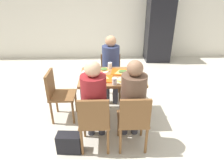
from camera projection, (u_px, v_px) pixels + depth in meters
ground_plane at (112, 117)px, 3.35m from camera, size 10.00×10.00×0.02m
back_wall at (108, 11)px, 5.62m from camera, size 10.00×0.10×2.80m
main_table at (112, 83)px, 3.06m from camera, size 1.00×0.72×0.78m
chair_near_left at (94, 120)px, 2.45m from camera, size 0.40×0.40×0.85m
chair_near_right at (133, 119)px, 2.47m from camera, size 0.40×0.40×0.85m
chair_far_side at (111, 73)px, 3.80m from camera, size 0.40×0.40×0.85m
chair_left_end at (57, 92)px, 3.11m from camera, size 0.40×0.40×0.85m
person_in_red at (94, 98)px, 2.47m from camera, size 0.32×0.42×1.26m
person_in_brown_jacket at (133, 97)px, 2.49m from camera, size 0.32×0.42×1.26m
person_far_side at (111, 64)px, 3.57m from camera, size 0.32×0.42×1.26m
tray_red_near at (101, 79)px, 2.89m from camera, size 0.38×0.28×0.02m
tray_red_far at (123, 72)px, 3.11m from camera, size 0.39×0.31×0.02m
paper_plate_center at (103, 70)px, 3.18m from camera, size 0.22×0.22×0.01m
paper_plate_near_edge at (123, 81)px, 2.83m from camera, size 0.22×0.22×0.01m
pizza_slice_a at (102, 77)px, 2.90m from camera, size 0.22×0.22×0.02m
pizza_slice_b at (122, 71)px, 3.10m from camera, size 0.25×0.22×0.02m
pizza_slice_c at (104, 69)px, 3.20m from camera, size 0.23×0.23×0.02m
pizza_slice_d at (122, 80)px, 2.82m from camera, size 0.19×0.17×0.02m
plastic_cup_a at (110, 65)px, 3.26m from camera, size 0.07×0.07×0.10m
plastic_cup_b at (115, 81)px, 2.71m from camera, size 0.07×0.07×0.10m
plastic_cup_c at (86, 72)px, 3.02m from camera, size 0.07×0.07×0.10m
soda_can at (139, 71)px, 3.01m from camera, size 0.07×0.07×0.12m
condiment_bottle at (92, 66)px, 3.14m from camera, size 0.06×0.06×0.16m
foil_bundle at (84, 73)px, 2.96m from camera, size 0.10×0.10×0.10m
handbag at (69, 143)px, 2.58m from camera, size 0.33×0.18×0.28m
drink_fridge at (159, 28)px, 5.54m from camera, size 0.70×0.60×1.90m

